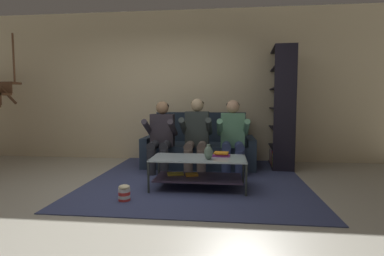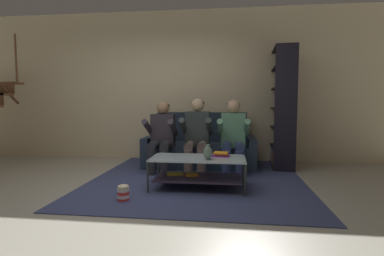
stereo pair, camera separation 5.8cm
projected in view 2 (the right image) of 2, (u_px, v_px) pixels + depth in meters
name	position (u px, v px, depth m)	size (l,w,h in m)	color
ground	(133.00, 196.00, 3.61)	(16.80, 16.80, 0.00)	#A7A394
back_partition	(171.00, 86.00, 5.92)	(8.40, 0.12, 2.90)	beige
couch	(200.00, 149.00, 5.37)	(1.92, 0.91, 0.95)	#253344
person_seated_left	(162.00, 134.00, 4.87)	(0.50, 0.58, 1.15)	#282A30
person_seated_middle	(197.00, 133.00, 4.80)	(0.50, 0.58, 1.19)	brown
person_seated_right	(233.00, 134.00, 4.73)	(0.50, 0.58, 1.17)	navy
coffee_table	(197.00, 168.00, 3.92)	(1.22, 0.61, 0.41)	#AEC4CA
area_rug	(198.00, 177.00, 4.53)	(3.03, 3.39, 0.01)	#373F67
vase	(208.00, 152.00, 3.75)	(0.11, 0.11, 0.19)	#536C5E
book_stack	(221.00, 154.00, 3.97)	(0.24, 0.19, 0.06)	#933292
bookshelf	(284.00, 123.00, 5.24)	(0.40, 0.95, 2.06)	black
popcorn_tub	(123.00, 193.00, 3.43)	(0.14, 0.14, 0.19)	red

